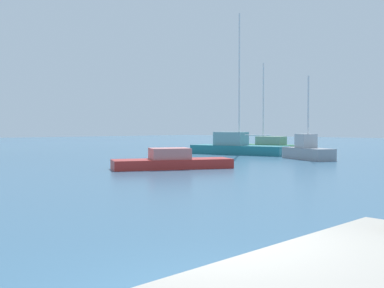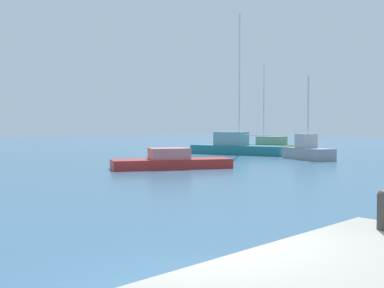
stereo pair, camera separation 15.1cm
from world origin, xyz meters
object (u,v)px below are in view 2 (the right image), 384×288
object	(u,v)px
motorboat_red_distant_east	(171,161)
sailboat_grey_distant_north	(307,151)
sailboat_teal_behind_lamppost	(237,147)
sailboat_green_outer_mooring	(266,145)
mooring_bollard	(384,208)

from	to	relation	value
motorboat_red_distant_east	sailboat_grey_distant_north	size ratio (longest dim) A/B	1.13
motorboat_red_distant_east	sailboat_teal_behind_lamppost	bearing A→B (deg)	25.81
sailboat_green_outer_mooring	sailboat_teal_behind_lamppost	size ratio (longest dim) A/B	0.73
mooring_bollard	motorboat_red_distant_east	world-z (taller)	mooring_bollard
sailboat_teal_behind_lamppost	motorboat_red_distant_east	bearing A→B (deg)	-154.19
sailboat_grey_distant_north	sailboat_teal_behind_lamppost	bearing A→B (deg)	81.58
mooring_bollard	sailboat_green_outer_mooring	xyz separation A→B (m)	(30.79, 25.27, -0.68)
sailboat_green_outer_mooring	mooring_bollard	bearing A→B (deg)	-140.63
mooring_bollard	sailboat_teal_behind_lamppost	distance (m)	33.18
sailboat_teal_behind_lamppost	sailboat_grey_distant_north	distance (m)	7.77
mooring_bollard	sailboat_green_outer_mooring	bearing A→B (deg)	39.37
sailboat_green_outer_mooring	sailboat_grey_distant_north	distance (m)	12.77
sailboat_green_outer_mooring	sailboat_teal_behind_lamppost	world-z (taller)	sailboat_teal_behind_lamppost
mooring_bollard	sailboat_teal_behind_lamppost	size ratio (longest dim) A/B	0.05
motorboat_red_distant_east	sailboat_grey_distant_north	xyz separation A→B (m)	(12.05, -1.31, 0.22)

